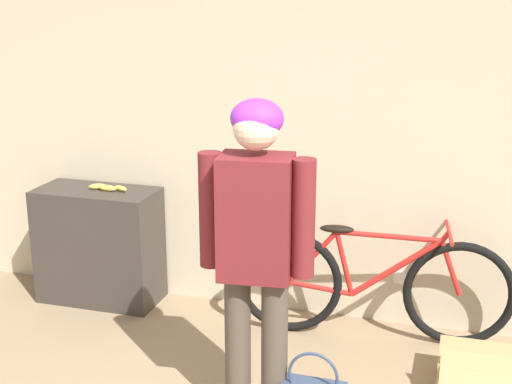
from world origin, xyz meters
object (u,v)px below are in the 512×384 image
at_px(bicycle, 372,285).
at_px(banana, 108,188).
at_px(person, 256,235).
at_px(cardboard_box, 487,373).

distance_m(bicycle, banana, 1.97).
height_order(person, banana, person).
distance_m(person, banana, 1.86).
distance_m(banana, cardboard_box, 2.78).
distance_m(bicycle, cardboard_box, 0.89).
xyz_separation_m(banana, cardboard_box, (2.63, -0.49, -0.76)).
bearing_deg(bicycle, cardboard_box, -37.83).
bearing_deg(person, cardboard_box, 22.37).
xyz_separation_m(person, bicycle, (0.46, 1.11, -0.68)).
relative_size(banana, cardboard_box, 0.57).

